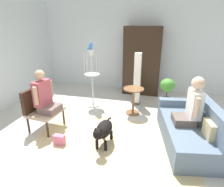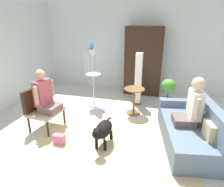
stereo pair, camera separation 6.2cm
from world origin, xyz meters
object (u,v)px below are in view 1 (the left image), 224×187
Objects in this scene: person_on_armchair at (44,95)px; round_end_table at (133,99)px; column_lamp at (137,80)px; potted_plant at (167,91)px; parrot at (91,46)px; handbag at (59,140)px; armchair at (40,106)px; person_on_couch at (192,105)px; armoire_cabinet at (142,61)px; couch at (190,128)px; bird_cage_stand at (92,77)px; dog at (103,130)px.

person_on_armchair reaches higher than round_end_table.
person_on_armchair is 0.61× the size of column_lamp.
parrot is at bearing -171.63° from potted_plant.
parrot reaches higher than handbag.
person_on_armchair is at bearing 137.76° from handbag.
armchair is at bearing -148.06° from round_end_table.
potted_plant is 0.57× the size of column_lamp.
parrot is at bearing 152.15° from person_on_couch.
person_on_couch is at bearing -40.27° from round_end_table.
person_on_armchair is at bearing -146.09° from potted_plant.
person_on_armchair is at bearing -121.92° from armoire_cabinet.
person_on_couch is 2.76m from parrot.
bird_cage_stand is at bearing 152.90° from couch.
person_on_couch reaches higher than handbag.
potted_plant is at bearing 47.34° from handbag.
column_lamp reaches higher than potted_plant.
parrot is 0.84× the size of handbag.
armchair is 1.54m from dog.
armoire_cabinet is 3.59m from handbag.
round_end_table is 0.71m from column_lamp.
person_on_armchair is at bearing -176.72° from person_on_couch.
round_end_table is 1.69m from parrot.
round_end_table is 0.47× the size of column_lamp.
bird_cage_stand is at bearing 152.07° from person_on_couch.
round_end_table is at bearing -147.35° from potted_plant.
round_end_table is (1.70, 1.17, -0.37)m from person_on_armchair.
bird_cage_stand is at bearing 89.01° from handbag.
person_on_couch reaches higher than armchair.
potted_plant is 0.84m from column_lamp.
armchair is 3.14m from potted_plant.
handbag is at bearing -164.88° from person_on_couch.
dog is (-0.35, -1.47, -0.08)m from round_end_table.
person_on_couch is 1.59m from potted_plant.
dog is at bearing -12.62° from person_on_armchair.
armoire_cabinet is at bearing 49.31° from parrot.
couch is 2.93m from armoire_cabinet.
dog is 3.18m from armoire_cabinet.
bird_cage_stand is 7.29× the size of handbag.
armchair is 0.30m from person_on_armchair.
armchair is 2.58m from column_lamp.
couch is 1.31× the size of column_lamp.
armchair is at bearing -176.75° from couch.
column_lamp is (-1.21, 1.61, 0.41)m from couch.
dog is at bearing -103.34° from round_end_table.
round_end_table is 3.20× the size of handbag.
armoire_cabinet is (1.18, 1.37, -0.58)m from parrot.
armoire_cabinet is (-0.78, 1.09, 0.55)m from potted_plant.
person_on_armchair is 2.48m from column_lamp.
couch is 8.94× the size of handbag.
dog is at bearing -64.91° from bird_cage_stand.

